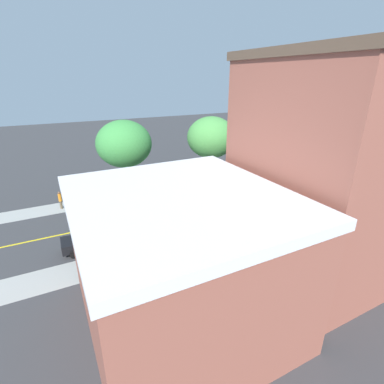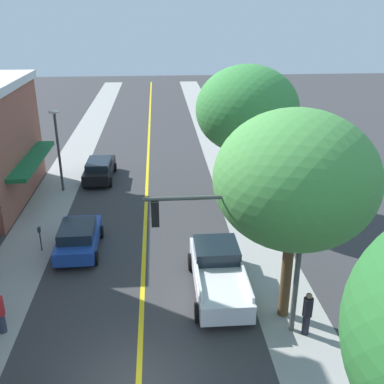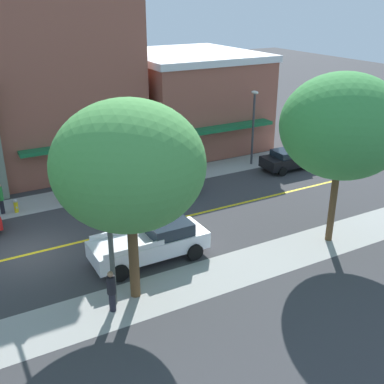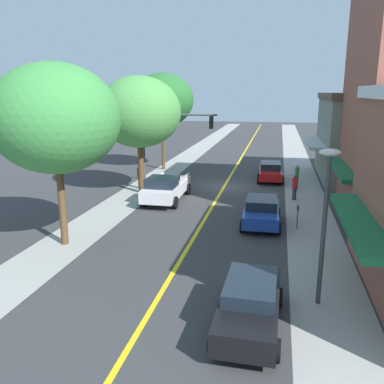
{
  "view_description": "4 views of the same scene",
  "coord_description": "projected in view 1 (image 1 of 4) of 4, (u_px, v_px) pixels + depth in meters",
  "views": [
    {
      "loc": [
        -24.39,
        21.08,
        12.6
      ],
      "look_at": [
        -0.69,
        9.01,
        1.97
      ],
      "focal_mm": 27.03,
      "sensor_mm": 36.0,
      "label": 1
    },
    {
      "loc": [
        0.88,
        -11.26,
        11.42
      ],
      "look_at": [
        2.63,
        11.32,
        2.02
      ],
      "focal_mm": 42.13,
      "sensor_mm": 36.0,
      "label": 2
    },
    {
      "loc": [
        21.31,
        -2.8,
        11.68
      ],
      "look_at": [
        1.72,
        8.06,
        2.26
      ],
      "focal_mm": 44.25,
      "sensor_mm": 36.0,
      "label": 3
    },
    {
      "loc": [
        -3.92,
        30.62,
        7.18
      ],
      "look_at": [
        0.29,
        10.69,
        2.13
      ],
      "focal_mm": 38.08,
      "sensor_mm": 36.0,
      "label": 4
    }
  ],
  "objects": [
    {
      "name": "corner_shop_building",
      "position": [
        182.0,
        259.0,
        15.11
      ],
      "size": [
        12.02,
        10.11,
        7.41
      ],
      "rotation": [
        0.0,
        0.0,
        -1.57
      ],
      "color": "#935142",
      "rests_on": "ground"
    },
    {
      "name": "street_tree_left_far",
      "position": [
        124.0,
        144.0,
        30.65
      ],
      "size": [
        5.86,
        5.86,
        8.47
      ],
      "color": "brown",
      "rests_on": "ground"
    },
    {
      "name": "pedestrian_green_shirt",
      "position": [
        297.0,
        201.0,
        29.03
      ],
      "size": [
        0.32,
        0.32,
        1.86
      ],
      "rotation": [
        0.0,
        0.0,
        0.28
      ],
      "color": "black",
      "rests_on": "ground"
    },
    {
      "name": "pedestrian_orange_shirt",
      "position": [
        60.0,
        200.0,
        29.33
      ],
      "size": [
        0.32,
        0.32,
        1.86
      ],
      "rotation": [
        0.0,
        0.0,
        3.74
      ],
      "color": "brown",
      "rests_on": "ground"
    },
    {
      "name": "white_pickup_truck",
      "position": [
        207.0,
        184.0,
        33.98
      ],
      "size": [
        2.36,
        5.52,
        1.78
      ],
      "rotation": [
        0.0,
        0.0,
        1.57
      ],
      "color": "silver",
      "rests_on": "ground"
    },
    {
      "name": "parking_meter",
      "position": [
        214.0,
        221.0,
        25.34
      ],
      "size": [
        0.12,
        0.18,
        1.3
      ],
      "color": "#4C4C51",
      "rests_on": "ground"
    },
    {
      "name": "tan_rowhouse",
      "position": [
        333.0,
        171.0,
        18.38
      ],
      "size": [
        10.38,
        10.47,
        14.0
      ],
      "rotation": [
        0.0,
        0.0,
        -1.57
      ],
      "color": "#935142",
      "rests_on": "ground"
    },
    {
      "name": "street_tree_right_corner",
      "position": [
        211.0,
        137.0,
        34.93
      ],
      "size": [
        5.83,
        5.83,
        8.27
      ],
      "color": "brown",
      "rests_on": "ground"
    },
    {
      "name": "blue_sedan_left_curb",
      "position": [
        206.0,
        212.0,
        27.05
      ],
      "size": [
        2.15,
        4.16,
        1.5
      ],
      "rotation": [
        0.0,
        0.0,
        1.59
      ],
      "color": "#1E429E",
      "rests_on": "ground"
    },
    {
      "name": "sidewalk_right",
      "position": [
        229.0,
        178.0,
        38.7
      ],
      "size": [
        2.77,
        126.0,
        0.01
      ],
      "primitive_type": "cube",
      "color": "#9E9E99",
      "rests_on": "ground"
    },
    {
      "name": "pedestrian_red_shirt",
      "position": [
        269.0,
        207.0,
        27.87
      ],
      "size": [
        0.37,
        0.37,
        1.75
      ],
      "rotation": [
        0.0,
        0.0,
        3.49
      ],
      "color": "#33384C",
      "rests_on": "ground"
    },
    {
      "name": "sidewalk_left",
      "position": [
        296.0,
        213.0,
        28.79
      ],
      "size": [
        2.77,
        126.0,
        0.01
      ],
      "primitive_type": "cube",
      "color": "#9E9E99",
      "rests_on": "ground"
    },
    {
      "name": "traffic_light_mast",
      "position": [
        225.0,
        153.0,
        34.55
      ],
      "size": [
        5.51,
        0.32,
        5.9
      ],
      "rotation": [
        0.0,
        0.0,
        3.14
      ],
      "color": "#474C47",
      "rests_on": "ground"
    },
    {
      "name": "pedestrian_black_shirt",
      "position": [
        216.0,
        173.0,
        37.66
      ],
      "size": [
        0.36,
        0.36,
        1.81
      ],
      "rotation": [
        0.0,
        0.0,
        5.8
      ],
      "color": "black",
      "rests_on": "ground"
    },
    {
      "name": "street_lamp",
      "position": [
        122.0,
        215.0,
        20.65
      ],
      "size": [
        0.7,
        0.36,
        5.41
      ],
      "color": "#38383D",
      "rests_on": "ground"
    },
    {
      "name": "street_tree_left_near",
      "position": [
        266.0,
        126.0,
        39.38
      ],
      "size": [
        5.69,
        5.69,
        8.83
      ],
      "color": "brown",
      "rests_on": "ground"
    },
    {
      "name": "black_sedan_left_curb",
      "position": [
        94.0,
        238.0,
        22.68
      ],
      "size": [
        2.06,
        4.65,
        1.47
      ],
      "rotation": [
        0.0,
        0.0,
        1.55
      ],
      "color": "black",
      "rests_on": "ground"
    },
    {
      "name": "red_sedan_left_curb",
      "position": [
        300.0,
        192.0,
        31.89
      ],
      "size": [
        2.17,
        4.35,
        1.49
      ],
      "rotation": [
        0.0,
        0.0,
        1.61
      ],
      "color": "red",
      "rests_on": "ground"
    },
    {
      "name": "fire_hydrant",
      "position": [
        289.0,
        207.0,
        29.09
      ],
      "size": [
        0.44,
        0.24,
        0.82
      ],
      "color": "yellow",
      "rests_on": "ground"
    },
    {
      "name": "road_centerline_stripe",
      "position": [
        258.0,
        193.0,
        33.74
      ],
      "size": [
        0.2,
        126.0,
        0.0
      ],
      "primitive_type": "cube",
      "color": "yellow",
      "rests_on": "ground"
    },
    {
      "name": "ground_plane",
      "position": [
        258.0,
        193.0,
        33.74
      ],
      "size": [
        140.0,
        140.0,
        0.0
      ],
      "primitive_type": "plane",
      "color": "#38383A"
    }
  ]
}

